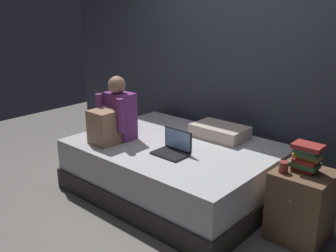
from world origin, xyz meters
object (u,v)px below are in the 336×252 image
object	(u,v)px
bed	(175,168)
book_stack	(306,157)
pillow	(220,131)
nightstand	(301,205)
laptop	(173,148)
person_sitting	(114,117)
mug	(283,167)

from	to	relation	value
bed	book_stack	bearing A→B (deg)	3.70
pillow	book_stack	world-z (taller)	book_stack
nightstand	laptop	distance (m)	1.21
nightstand	person_sitting	size ratio (longest dim) A/B	0.90
person_sitting	mug	xyz separation A→B (m)	(1.70, 0.28, -0.14)
nightstand	mug	distance (m)	0.38
bed	person_sitting	size ratio (longest dim) A/B	3.05
person_sitting	laptop	bearing A→B (deg)	9.38
nightstand	book_stack	bearing A→B (deg)	122.74
bed	mug	bearing A→B (deg)	-2.50
nightstand	person_sitting	xyz separation A→B (m)	(-1.83, -0.40, 0.49)
nightstand	pillow	distance (m)	1.18
bed	mug	size ratio (longest dim) A/B	22.22
person_sitting	book_stack	world-z (taller)	person_sitting
pillow	book_stack	distance (m)	1.13
mug	nightstand	bearing A→B (deg)	42.69
bed	person_sitting	distance (m)	0.82
nightstand	pillow	xyz separation A→B (m)	(-1.07, 0.38, 0.30)
book_stack	pillow	bearing A→B (deg)	160.95
bed	nightstand	xyz separation A→B (m)	(1.30, 0.07, 0.03)
laptop	book_stack	xyz separation A→B (m)	(1.13, 0.30, 0.12)
laptop	book_stack	distance (m)	1.17
book_stack	mug	bearing A→B (deg)	-131.81
mug	book_stack	bearing A→B (deg)	48.19
person_sitting	bed	bearing A→B (deg)	31.82
person_sitting	nightstand	bearing A→B (deg)	12.32
nightstand	person_sitting	world-z (taller)	person_sitting
person_sitting	pillow	bearing A→B (deg)	45.66
mug	bed	bearing A→B (deg)	177.50
nightstand	book_stack	xyz separation A→B (m)	(-0.01, 0.01, 0.41)
bed	laptop	world-z (taller)	laptop
pillow	book_stack	xyz separation A→B (m)	(1.06, -0.37, 0.11)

